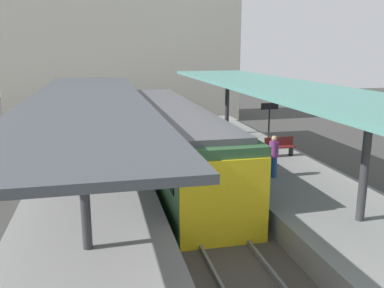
{
  "coord_description": "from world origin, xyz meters",
  "views": [
    {
      "loc": [
        -3.35,
        -14.47,
        5.81
      ],
      "look_at": [
        0.43,
        2.0,
        1.85
      ],
      "focal_mm": 38.15,
      "sensor_mm": 36.0,
      "label": 1
    }
  ],
  "objects_px": {
    "commuter_train": "(174,139)",
    "platform_bench": "(280,146)",
    "passenger_near_bench": "(274,156)",
    "platform_sign": "(269,115)"
  },
  "relations": [
    {
      "from": "commuter_train",
      "to": "platform_bench",
      "type": "distance_m",
      "value": 4.86
    },
    {
      "from": "passenger_near_bench",
      "to": "commuter_train",
      "type": "bearing_deg",
      "value": 124.98
    },
    {
      "from": "commuter_train",
      "to": "platform_sign",
      "type": "xyz_separation_m",
      "value": [
        4.86,
        0.35,
        0.9
      ]
    },
    {
      "from": "platform_sign",
      "to": "commuter_train",
      "type": "bearing_deg",
      "value": -175.87
    },
    {
      "from": "platform_sign",
      "to": "passenger_near_bench",
      "type": "bearing_deg",
      "value": -111.25
    },
    {
      "from": "commuter_train",
      "to": "passenger_near_bench",
      "type": "bearing_deg",
      "value": -55.02
    },
    {
      "from": "platform_sign",
      "to": "passenger_near_bench",
      "type": "height_order",
      "value": "platform_sign"
    },
    {
      "from": "passenger_near_bench",
      "to": "platform_sign",
      "type": "bearing_deg",
      "value": 68.75
    },
    {
      "from": "platform_bench",
      "to": "platform_sign",
      "type": "bearing_deg",
      "value": 82.87
    },
    {
      "from": "passenger_near_bench",
      "to": "platform_bench",
      "type": "bearing_deg",
      "value": 61.03
    }
  ]
}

